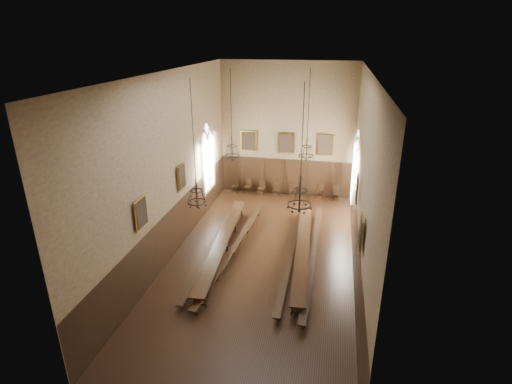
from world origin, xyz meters
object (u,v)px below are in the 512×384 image
(chandelier_back_right, at_px, (307,150))
(bench_right_outer, at_px, (313,256))
(chair_1, at_px, (248,189))
(chair_3, at_px, (276,192))
(chair_2, at_px, (261,190))
(chair_7, at_px, (336,196))
(bench_left_inner, at_px, (234,249))
(chair_4, at_px, (293,193))
(table_left, at_px, (223,246))
(chair_0, at_px, (235,188))
(chandelier_front_right, at_px, (300,198))
(chandelier_back_left, at_px, (232,150))
(chair_6, at_px, (320,194))
(table_right, at_px, (302,254))
(bench_right_inner, at_px, (291,254))
(chandelier_front_left, at_px, (197,194))
(bench_left_outer, at_px, (210,250))

(chandelier_back_right, bearing_deg, bench_right_outer, -74.21)
(chair_1, height_order, chandelier_back_right, chandelier_back_right)
(chair_3, bearing_deg, chair_1, 177.06)
(chair_2, distance_m, chair_7, 5.14)
(bench_left_inner, xyz_separation_m, chair_4, (2.02, 8.45, -0.02))
(table_left, bearing_deg, chair_0, 99.76)
(chair_7, height_order, chandelier_front_right, chandelier_front_right)
(chair_7, xyz_separation_m, chandelier_back_left, (-5.48, -6.47, 4.67))
(chandelier_back_left, xyz_separation_m, chandelier_front_right, (3.97, -4.97, -0.30))
(table_left, xyz_separation_m, chair_6, (4.51, 8.38, -0.09))
(table_right, bearing_deg, table_left, -179.85)
(bench_right_inner, xyz_separation_m, chair_0, (-4.96, 8.27, -0.01))
(chandelier_back_left, bearing_deg, table_right, -24.60)
(table_right, relative_size, chandelier_back_right, 2.08)
(chair_3, bearing_deg, chair_4, 1.80)
(chair_6, distance_m, chandelier_back_right, 7.42)
(chair_1, bearing_deg, chandelier_back_right, -37.15)
(bench_right_outer, distance_m, chair_2, 9.23)
(chair_2, relative_size, chair_3, 1.02)
(bench_right_inner, relative_size, chandelier_back_left, 2.29)
(bench_right_inner, distance_m, chandelier_front_right, 5.44)
(bench_left_inner, distance_m, bench_right_inner, 2.91)
(chandelier_back_right, bearing_deg, table_left, -145.60)
(bench_left_inner, height_order, chandelier_back_left, chandelier_back_left)
(table_left, distance_m, bench_right_inner, 3.54)
(chair_7, bearing_deg, chair_4, 171.70)
(table_right, bearing_deg, chandelier_back_left, 155.40)
(chandelier_back_right, bearing_deg, chair_7, 72.90)
(chandelier_front_left, bearing_deg, chair_0, 96.07)
(chair_4, relative_size, chandelier_front_left, 0.18)
(chair_3, xyz_separation_m, chair_6, (3.01, 0.11, 0.01))
(chair_4, bearing_deg, chandelier_front_left, -95.55)
(chair_3, bearing_deg, chandelier_back_left, -103.60)
(table_left, relative_size, bench_right_outer, 0.92)
(chair_0, relative_size, chandelier_back_right, 0.21)
(chandelier_back_right, bearing_deg, bench_left_inner, -139.55)
(bench_right_outer, bearing_deg, table_right, -176.96)
(bench_left_outer, relative_size, chandelier_front_right, 1.97)
(chair_4, relative_size, chair_6, 0.93)
(chair_4, bearing_deg, table_left, -98.31)
(table_right, distance_m, chair_2, 9.03)
(bench_left_inner, bearing_deg, chandelier_front_left, -109.50)
(chair_7, xyz_separation_m, chandelier_front_right, (-1.51, -11.44, 4.36))
(bench_left_outer, height_order, chandelier_front_right, chandelier_front_right)
(chair_2, height_order, chair_4, chair_2)
(chair_6, bearing_deg, bench_right_inner, -79.41)
(bench_right_inner, distance_m, chandelier_front_left, 6.12)
(bench_left_inner, distance_m, chair_0, 8.66)
(bench_left_inner, distance_m, chair_6, 9.34)
(bench_right_outer, bearing_deg, chair_2, 116.64)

